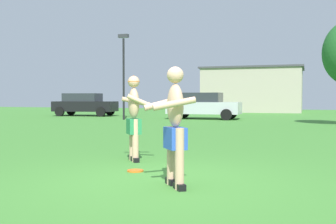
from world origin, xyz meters
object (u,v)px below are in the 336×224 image
object	(u,v)px
car_black_near_post	(85,104)
lamp_post	(124,66)
frisbee	(135,171)
car_silver_mid_lot	(203,105)
player_with_cap	(134,114)
player_in_blue	(175,123)

from	to	relation	value
car_black_near_post	lamp_post	distance (m)	6.34
frisbee	car_silver_mid_lot	xyz separation A→B (m)	(-3.06, 17.35, 0.81)
frisbee	player_with_cap	bearing A→B (deg)	114.35
car_silver_mid_lot	lamp_post	size ratio (longest dim) A/B	0.87
car_black_near_post	car_silver_mid_lot	bearing A→B (deg)	-9.25
player_with_cap	frisbee	size ratio (longest dim) A/B	6.02
car_black_near_post	player_with_cap	bearing A→B (deg)	-57.07
player_with_cap	frisbee	bearing A→B (deg)	-65.65
player_with_cap	car_black_near_post	world-z (taller)	player_with_cap
car_black_near_post	lamp_post	world-z (taller)	lamp_post
player_with_cap	lamp_post	world-z (taller)	lamp_post
player_in_blue	lamp_post	world-z (taller)	lamp_post
player_in_blue	car_black_near_post	distance (m)	23.67
player_in_blue	car_silver_mid_lot	world-z (taller)	player_in_blue
car_black_near_post	car_silver_mid_lot	world-z (taller)	same
car_black_near_post	lamp_post	xyz separation A→B (m)	(4.69, -3.61, 2.28)
player_with_cap	car_silver_mid_lot	distance (m)	16.48
player_with_cap	car_black_near_post	xyz separation A→B (m)	(-11.48, 17.73, -0.14)
player_in_blue	car_silver_mid_lot	distance (m)	18.78
frisbee	lamp_post	distance (m)	17.13
player_in_blue	lamp_post	size ratio (longest dim) A/B	0.35
frisbee	car_silver_mid_lot	world-z (taller)	car_silver_mid_lot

